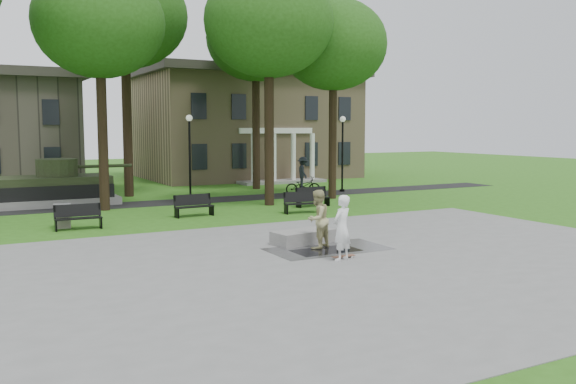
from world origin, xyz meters
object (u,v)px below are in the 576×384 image
at_px(concrete_block, 303,237).
at_px(cyclist, 303,179).
at_px(friend_watching, 317,219).
at_px(park_bench_0, 78,216).
at_px(trash_bin, 63,216).
at_px(skateboarder, 342,228).

bearing_deg(concrete_block, cyclist, 60.59).
relative_size(friend_watching, park_bench_0, 1.08).
xyz_separation_m(park_bench_0, trash_bin, (-0.49, 0.69, -0.04)).
xyz_separation_m(skateboarder, park_bench_0, (-6.09, 9.78, -0.50)).
height_order(park_bench_0, trash_bin, park_bench_0).
relative_size(park_bench_0, trash_bin, 1.89).
height_order(skateboarder, trash_bin, skateboarder).
xyz_separation_m(friend_watching, park_bench_0, (-6.39, 7.84, -0.48)).
height_order(skateboarder, friend_watching, skateboarder).
xyz_separation_m(friend_watching, cyclist, (7.60, 14.43, -0.06)).
distance_m(friend_watching, cyclist, 16.30).
relative_size(friend_watching, trash_bin, 2.04).
xyz_separation_m(cyclist, trash_bin, (-14.47, -5.90, -0.45)).
bearing_deg(park_bench_0, cyclist, 27.20).
distance_m(concrete_block, skateboarder, 3.07).
bearing_deg(concrete_block, friend_watching, -91.79).
bearing_deg(friend_watching, skateboarder, 56.01).
bearing_deg(park_bench_0, friend_watching, -48.83).
height_order(concrete_block, friend_watching, friend_watching).
height_order(skateboarder, cyclist, cyclist).
height_order(concrete_block, skateboarder, skateboarder).
bearing_deg(cyclist, friend_watching, 167.92).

